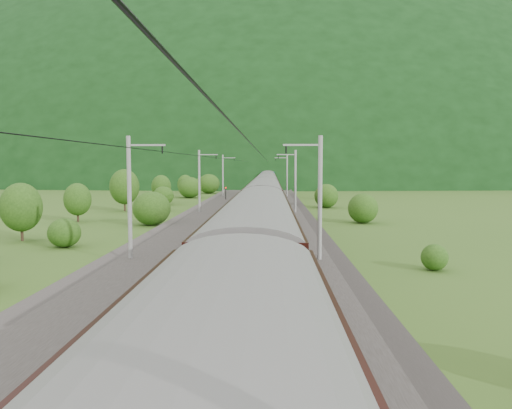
{
  "coord_description": "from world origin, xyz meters",
  "views": [
    {
      "loc": [
        3.0,
        -32.18,
        6.47
      ],
      "look_at": [
        1.61,
        15.6,
        2.6
      ],
      "focal_mm": 35.0,
      "sensor_mm": 36.0,
      "label": 1
    }
  ],
  "objects": [
    {
      "name": "train",
      "position": [
        2.4,
        14.22,
        3.65
      ],
      "size": [
        3.1,
        173.03,
        5.4
      ],
      "color": "black",
      "rests_on": "ground"
    },
    {
      "name": "hazard_post_near",
      "position": [
        -0.38,
        63.31,
        1.06
      ],
      "size": [
        0.16,
        0.16,
        1.52
      ],
      "primitive_type": "cylinder",
      "color": "red",
      "rests_on": "railbed"
    },
    {
      "name": "track_right",
      "position": [
        2.4,
        10.0,
        0.37
      ],
      "size": [
        2.4,
        220.0,
        0.27
      ],
      "color": "brown",
      "rests_on": "railbed"
    },
    {
      "name": "vegetation_right",
      "position": [
        12.75,
        11.0,
        1.43
      ],
      "size": [
        6.2,
        101.38,
        3.2
      ],
      "color": "#204311",
      "rests_on": "ground"
    },
    {
      "name": "mountain_ridge",
      "position": [
        -120.0,
        300.0,
        0.0
      ],
      "size": [
        336.0,
        280.0,
        132.0
      ],
      "primitive_type": "ellipsoid",
      "color": "black",
      "rests_on": "ground"
    },
    {
      "name": "vegetation_left",
      "position": [
        -14.9,
        26.91,
        2.61
      ],
      "size": [
        12.92,
        145.55,
        6.84
      ],
      "color": "#204311",
      "rests_on": "ground"
    },
    {
      "name": "hazard_post_far",
      "position": [
        0.65,
        62.7,
        0.99
      ],
      "size": [
        0.15,
        0.15,
        1.38
      ],
      "primitive_type": "cylinder",
      "color": "red",
      "rests_on": "railbed"
    },
    {
      "name": "signal",
      "position": [
        -4.86,
        55.05,
        1.56
      ],
      "size": [
        0.24,
        0.24,
        2.15
      ],
      "color": "black",
      "rests_on": "railbed"
    },
    {
      "name": "mountain_main",
      "position": [
        0.0,
        260.0,
        0.0
      ],
      "size": [
        504.0,
        360.0,
        244.0
      ],
      "primitive_type": "ellipsoid",
      "color": "black",
      "rests_on": "ground"
    },
    {
      "name": "railbed",
      "position": [
        0.0,
        10.0,
        0.15
      ],
      "size": [
        14.0,
        220.0,
        0.3
      ],
      "primitive_type": "cube",
      "color": "#38332D",
      "rests_on": "ground"
    },
    {
      "name": "catenary_left",
      "position": [
        -6.12,
        32.0,
        4.5
      ],
      "size": [
        2.54,
        192.28,
        8.0
      ],
      "color": "gray",
      "rests_on": "railbed"
    },
    {
      "name": "ground",
      "position": [
        0.0,
        0.0,
        0.0
      ],
      "size": [
        600.0,
        600.0,
        0.0
      ],
      "primitive_type": "plane",
      "color": "#36591C",
      "rests_on": "ground"
    },
    {
      "name": "catenary_right",
      "position": [
        6.12,
        32.0,
        4.5
      ],
      "size": [
        2.54,
        192.28,
        8.0
      ],
      "color": "gray",
      "rests_on": "railbed"
    },
    {
      "name": "track_left",
      "position": [
        -2.4,
        10.0,
        0.37
      ],
      "size": [
        2.4,
        220.0,
        0.27
      ],
      "color": "brown",
      "rests_on": "railbed"
    },
    {
      "name": "overhead_wires",
      "position": [
        0.0,
        10.0,
        7.1
      ],
      "size": [
        4.83,
        198.0,
        0.03
      ],
      "color": "black",
      "rests_on": "ground"
    }
  ]
}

